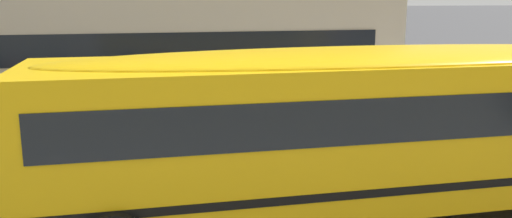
% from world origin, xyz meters
% --- Properties ---
extents(ground_plane, '(400.00, 400.00, 0.00)m').
position_xyz_m(ground_plane, '(0.00, 0.00, 0.00)').
color(ground_plane, '#424244').
extents(sidewalk_far, '(120.00, 3.00, 0.01)m').
position_xyz_m(sidewalk_far, '(0.00, 8.24, 0.01)').
color(sidewalk_far, gray).
rests_on(sidewalk_far, ground_plane).
extents(lane_centreline, '(110.00, 0.16, 0.01)m').
position_xyz_m(lane_centreline, '(0.00, 0.00, 0.00)').
color(lane_centreline, silver).
rests_on(lane_centreline, ground_plane).
extents(school_bus, '(13.05, 3.15, 2.91)m').
position_xyz_m(school_bus, '(4.16, -1.44, 1.73)').
color(school_bus, yellow).
rests_on(school_bus, ground_plane).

